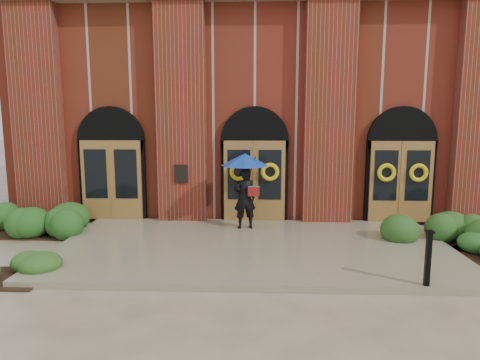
{
  "coord_description": "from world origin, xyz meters",
  "views": [
    {
      "loc": [
        0.06,
        -10.43,
        3.48
      ],
      "look_at": [
        -0.38,
        1.0,
        1.69
      ],
      "focal_mm": 32.0,
      "sensor_mm": 36.0,
      "label": 1
    }
  ],
  "objects_px": {
    "hedge_wall_left": "(34,220)",
    "hedge_wall_right": "(448,230)",
    "metal_post": "(428,257)",
    "man_with_umbrella": "(245,176)"
  },
  "relations": [
    {
      "from": "hedge_wall_left",
      "to": "hedge_wall_right",
      "type": "bearing_deg",
      "value": -3.2
    },
    {
      "from": "man_with_umbrella",
      "to": "metal_post",
      "type": "height_order",
      "value": "man_with_umbrella"
    },
    {
      "from": "man_with_umbrella",
      "to": "hedge_wall_left",
      "type": "relative_size",
      "value": 0.69
    },
    {
      "from": "man_with_umbrella",
      "to": "metal_post",
      "type": "distance_m",
      "value": 5.59
    },
    {
      "from": "metal_post",
      "to": "hedge_wall_right",
      "type": "bearing_deg",
      "value": 60.52
    },
    {
      "from": "man_with_umbrella",
      "to": "hedge_wall_right",
      "type": "bearing_deg",
      "value": 157.6
    },
    {
      "from": "hedge_wall_left",
      "to": "metal_post",
      "type": "bearing_deg",
      "value": -21.28
    },
    {
      "from": "metal_post",
      "to": "hedge_wall_right",
      "type": "distance_m",
      "value": 3.67
    },
    {
      "from": "hedge_wall_left",
      "to": "hedge_wall_right",
      "type": "height_order",
      "value": "hedge_wall_left"
    },
    {
      "from": "hedge_wall_left",
      "to": "hedge_wall_right",
      "type": "xyz_separation_m",
      "value": [
        11.64,
        -0.65,
        -0.02
      ]
    }
  ]
}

